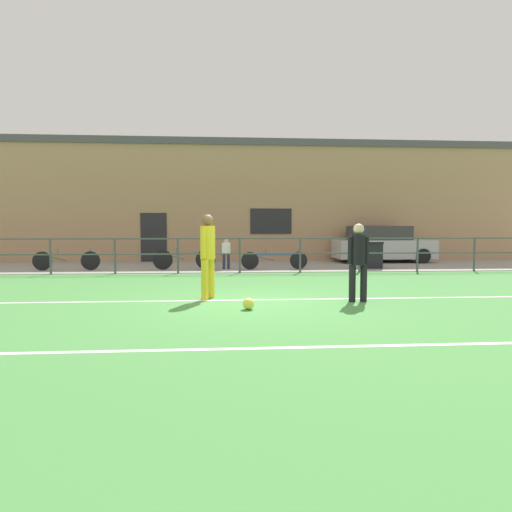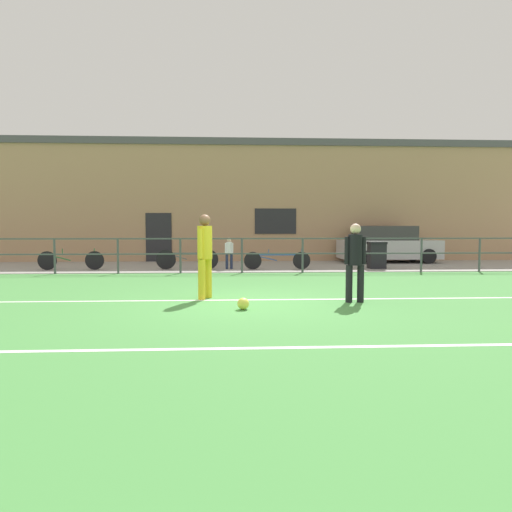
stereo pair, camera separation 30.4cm
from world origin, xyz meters
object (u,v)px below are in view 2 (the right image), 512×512
object	(u,v)px
soccer_ball_spare	(243,304)
parked_car_red	(387,245)
spectator_child	(229,251)
bicycle_parked_1	(277,260)
bicycle_parked_2	(187,259)
player_striker	(205,251)
player_goalkeeper	(355,258)
trash_bin_0	(377,255)
bicycle_parked_0	(71,260)

from	to	relation	value
soccer_ball_spare	parked_car_red	world-z (taller)	parked_car_red
soccer_ball_spare	spectator_child	xyz separation A→B (m)	(-0.29, 7.95, 0.54)
bicycle_parked_1	bicycle_parked_2	world-z (taller)	bicycle_parked_2
soccer_ball_spare	player_striker	bearing A→B (deg)	119.89
player_goalkeeper	player_striker	distance (m)	3.10
spectator_child	trash_bin_0	distance (m)	5.28
soccer_ball_spare	bicycle_parked_1	size ratio (longest dim) A/B	0.09
player_striker	trash_bin_0	distance (m)	8.71
spectator_child	player_goalkeeper	bearing A→B (deg)	99.91
parked_car_red	bicycle_parked_2	bearing A→B (deg)	-161.17
player_goalkeeper	bicycle_parked_0	xyz separation A→B (m)	(-8.03, 7.19, -0.54)
player_goalkeeper	trash_bin_0	xyz separation A→B (m)	(2.73, 7.15, -0.39)
player_striker	parked_car_red	xyz separation A→B (m)	(7.10, 9.32, -0.26)
player_striker	soccer_ball_spare	bearing A→B (deg)	57.82
player_goalkeeper	spectator_child	bearing A→B (deg)	109.35
player_goalkeeper	player_striker	size ratio (longest dim) A/B	0.89
trash_bin_0	spectator_child	bearing A→B (deg)	178.96
spectator_child	bicycle_parked_0	distance (m)	5.49
soccer_ball_spare	bicycle_parked_1	world-z (taller)	bicycle_parked_1
spectator_child	bicycle_parked_0	size ratio (longest dim) A/B	0.49
spectator_child	bicycle_parked_2	size ratio (longest dim) A/B	0.51
player_striker	soccer_ball_spare	distance (m)	1.79
bicycle_parked_0	parked_car_red	bearing A→B (deg)	12.84
bicycle_parked_1	bicycle_parked_0	bearing A→B (deg)	178.52
bicycle_parked_2	bicycle_parked_1	bearing A→B (deg)	-3.36
player_striker	soccer_ball_spare	xyz separation A→B (m)	(0.77, -1.34, -0.90)
spectator_child	bicycle_parked_0	world-z (taller)	spectator_child
player_striker	parked_car_red	size ratio (longest dim) A/B	0.44
bicycle_parked_1	bicycle_parked_2	bearing A→B (deg)	176.64
player_striker	bicycle_parked_1	world-z (taller)	player_striker
spectator_child	parked_car_red	size ratio (longest dim) A/B	0.27
parked_car_red	trash_bin_0	xyz separation A→B (m)	(-1.34, -2.80, -0.24)
player_striker	spectator_child	xyz separation A→B (m)	(0.48, 6.61, -0.36)
player_goalkeeper	bicycle_parked_0	bearing A→B (deg)	138.11
soccer_ball_spare	parked_car_red	bearing A→B (deg)	59.31
player_striker	soccer_ball_spare	size ratio (longest dim) A/B	8.18
player_striker	trash_bin_0	size ratio (longest dim) A/B	1.85
player_striker	soccer_ball_spare	world-z (taller)	player_striker
bicycle_parked_2	spectator_child	bearing A→B (deg)	2.01
player_striker	parked_car_red	bearing A→B (deg)	170.65
bicycle_parked_0	trash_bin_0	bearing A→B (deg)	-0.24
soccer_ball_spare	bicycle_parked_2	bearing A→B (deg)	102.57
bicycle_parked_0	player_striker	bearing A→B (deg)	-52.67
player_striker	bicycle_parked_0	size ratio (longest dim) A/B	0.78
player_striker	spectator_child	distance (m)	6.64
bicycle_parked_1	bicycle_parked_2	distance (m)	3.16
player_goalkeeper	bicycle_parked_1	bearing A→B (deg)	97.03
player_goalkeeper	spectator_child	size ratio (longest dim) A/B	1.43
player_goalkeeper	parked_car_red	xyz separation A→B (m)	(4.07, 9.95, -0.15)
soccer_ball_spare	trash_bin_0	xyz separation A→B (m)	(4.99, 7.86, 0.40)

